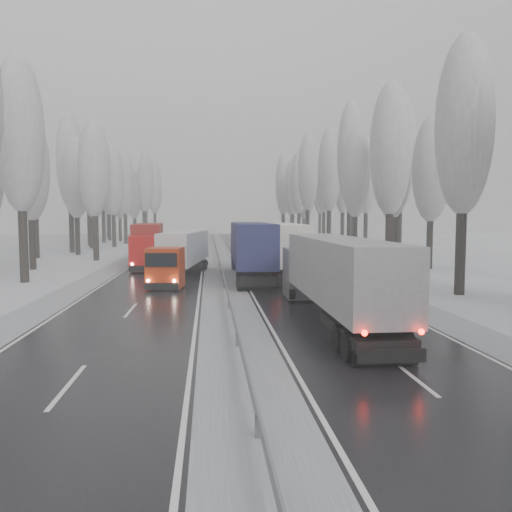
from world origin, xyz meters
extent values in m
plane|color=silver|center=(0.00, 0.00, 0.00)|extent=(260.00, 260.00, 0.00)
cube|color=black|center=(5.25, 30.00, 0.01)|extent=(7.50, 200.00, 0.03)
cube|color=black|center=(-5.25, 30.00, 0.01)|extent=(7.50, 200.00, 0.03)
cube|color=#ABAEB3|center=(0.00, 30.00, 0.02)|extent=(3.00, 200.00, 0.04)
cube|color=#ABAEB3|center=(10.20, 30.00, 0.02)|extent=(2.40, 200.00, 0.04)
cube|color=#ABAEB3|center=(-10.20, 30.00, 0.02)|extent=(2.40, 200.00, 0.04)
cube|color=slate|center=(0.00, 30.00, 0.60)|extent=(0.06, 200.00, 0.32)
cube|color=slate|center=(0.00, -4.00, 0.30)|extent=(0.12, 0.12, 0.60)
cube|color=slate|center=(0.00, 28.00, 0.30)|extent=(0.12, 0.12, 0.60)
cube|color=slate|center=(0.00, 60.00, 0.30)|extent=(0.12, 0.12, 0.60)
cylinder|color=black|center=(15.04, 15.67, 2.80)|extent=(0.68, 0.68, 5.60)
ellipsoid|color=gray|center=(15.04, 15.67, 10.80)|extent=(3.60, 3.60, 11.45)
cylinder|color=black|center=(14.51, 27.03, 2.81)|extent=(0.68, 0.68, 5.62)
ellipsoid|color=gray|center=(14.51, 27.03, 10.84)|extent=(3.60, 3.60, 11.48)
cylinder|color=black|center=(20.02, 31.03, 2.47)|extent=(0.64, 0.64, 4.94)
ellipsoid|color=gray|center=(20.02, 31.03, 9.53)|extent=(3.60, 3.60, 10.09)
cylinder|color=black|center=(17.90, 35.17, 2.66)|extent=(0.66, 0.66, 5.32)
ellipsoid|color=gray|center=(17.90, 35.17, 10.27)|extent=(3.60, 3.60, 10.88)
cylinder|color=black|center=(20.12, 39.17, 3.16)|extent=(0.72, 0.72, 6.31)
ellipsoid|color=gray|center=(20.12, 39.17, 12.17)|extent=(3.60, 3.60, 12.90)
cylinder|color=black|center=(17.02, 45.60, 2.69)|extent=(0.67, 0.67, 5.38)
ellipsoid|color=gray|center=(17.02, 45.60, 10.37)|extent=(3.60, 3.60, 10.98)
cylinder|color=black|center=(23.31, 49.60, 2.30)|extent=(0.62, 0.62, 4.59)
ellipsoid|color=gray|center=(23.31, 49.60, 8.86)|extent=(3.60, 3.60, 9.39)
cylinder|color=black|center=(17.90, 51.02, 3.47)|extent=(0.76, 0.76, 6.95)
ellipsoid|color=gray|center=(17.90, 51.02, 13.40)|extent=(3.60, 3.60, 14.19)
cylinder|color=black|center=(24.81, 55.02, 3.30)|extent=(0.74, 0.74, 6.59)
ellipsoid|color=gray|center=(24.81, 55.02, 12.71)|extent=(3.60, 3.60, 13.46)
cylinder|color=black|center=(17.56, 61.27, 3.18)|extent=(0.72, 0.72, 6.37)
ellipsoid|color=gray|center=(17.56, 61.27, 12.28)|extent=(3.60, 3.60, 13.01)
cylinder|color=black|center=(24.72, 65.27, 2.99)|extent=(0.70, 0.70, 5.97)
ellipsoid|color=gray|center=(24.72, 65.27, 11.52)|extent=(3.60, 3.60, 12.20)
cylinder|color=black|center=(16.34, 71.95, 3.33)|extent=(0.74, 0.74, 6.65)
ellipsoid|color=gray|center=(16.34, 71.95, 12.83)|extent=(3.60, 3.60, 13.59)
cylinder|color=black|center=(23.71, 75.95, 3.07)|extent=(0.71, 0.71, 6.14)
ellipsoid|color=gray|center=(23.71, 75.95, 11.84)|extent=(3.60, 3.60, 12.54)
cylinder|color=black|center=(16.56, 81.70, 3.03)|extent=(0.71, 0.71, 6.05)
ellipsoid|color=gray|center=(16.56, 81.70, 11.68)|extent=(3.60, 3.60, 12.37)
cylinder|color=black|center=(22.48, 85.70, 3.15)|extent=(0.72, 0.72, 6.30)
ellipsoid|color=gray|center=(22.48, 85.70, 12.15)|extent=(3.60, 3.60, 12.87)
cylinder|color=black|center=(16.63, 89.21, 2.94)|extent=(0.70, 0.70, 5.88)
ellipsoid|color=gray|center=(16.63, 89.21, 11.33)|extent=(3.60, 3.60, 12.00)
cylinder|color=black|center=(19.77, 93.21, 2.43)|extent=(0.64, 0.64, 4.86)
ellipsoid|color=gray|center=(19.77, 93.21, 9.37)|extent=(3.60, 3.60, 9.92)
cylinder|color=black|center=(15.73, 96.32, 2.99)|extent=(0.70, 0.70, 5.98)
ellipsoid|color=gray|center=(15.73, 96.32, 11.53)|extent=(3.60, 3.60, 12.21)
cylinder|color=black|center=(24.94, 100.32, 3.09)|extent=(0.71, 0.71, 6.19)
ellipsoid|color=gray|center=(24.94, 100.32, 11.93)|extent=(3.60, 3.60, 12.64)
cylinder|color=black|center=(17.04, 106.16, 3.43)|extent=(0.75, 0.75, 6.86)
ellipsoid|color=gray|center=(17.04, 106.16, 13.22)|extent=(3.60, 3.60, 14.01)
cylinder|color=black|center=(24.02, 110.16, 2.77)|extent=(0.68, 0.68, 5.55)
ellipsoid|color=gray|center=(24.02, 110.16, 10.70)|extent=(3.60, 3.60, 11.33)
cylinder|color=black|center=(18.73, 116.73, 3.05)|extent=(0.71, 0.71, 6.09)
ellipsoid|color=gray|center=(18.73, 116.73, 11.75)|extent=(3.60, 3.60, 12.45)
cylinder|color=black|center=(21.55, 120.73, 2.74)|extent=(0.67, 0.67, 5.49)
ellipsoid|color=gray|center=(21.55, 120.73, 10.58)|extent=(3.60, 3.60, 11.21)
cylinder|color=black|center=(-15.13, 24.57, 2.92)|extent=(0.69, 0.69, 5.83)
ellipsoid|color=gray|center=(-15.13, 24.57, 11.25)|extent=(3.60, 3.60, 11.92)
cylinder|color=black|center=(-17.75, 34.20, 2.52)|extent=(0.65, 0.65, 5.03)
ellipsoid|color=gray|center=(-17.75, 34.20, 9.70)|extent=(3.60, 3.60, 10.28)
cylinder|color=black|center=(-13.94, 43.73, 2.72)|extent=(0.67, 0.67, 5.44)
ellipsoid|color=gray|center=(-13.94, 43.73, 10.49)|extent=(3.60, 3.60, 11.11)
cylinder|color=black|center=(-21.85, 47.73, 2.86)|extent=(0.69, 0.69, 5.72)
ellipsoid|color=gray|center=(-21.85, 47.73, 11.04)|extent=(3.60, 3.60, 11.69)
cylinder|color=black|center=(-18.26, 52.71, 2.61)|extent=(0.66, 0.66, 5.23)
ellipsoid|color=gray|center=(-18.26, 52.71, 10.08)|extent=(3.60, 3.60, 10.68)
cylinder|color=black|center=(-20.05, 56.71, 3.30)|extent=(0.74, 0.74, 6.60)
ellipsoid|color=gray|center=(-20.05, 56.71, 12.74)|extent=(3.60, 3.60, 13.49)
cylinder|color=black|center=(-18.16, 62.35, 2.58)|extent=(0.65, 0.65, 5.16)
ellipsoid|color=gray|center=(-18.16, 62.35, 9.95)|extent=(3.60, 3.60, 10.54)
cylinder|color=black|center=(-19.54, 66.35, 2.90)|extent=(0.69, 0.69, 5.79)
ellipsoid|color=gray|center=(-19.54, 66.35, 11.18)|extent=(3.60, 3.60, 11.84)
cylinder|color=black|center=(-16.58, 69.11, 2.82)|extent=(0.68, 0.68, 5.64)
ellipsoid|color=gray|center=(-16.58, 69.11, 10.89)|extent=(3.60, 3.60, 11.53)
cylinder|color=black|center=(-21.42, 73.11, 3.28)|extent=(0.73, 0.73, 6.56)
ellipsoid|color=gray|center=(-21.42, 73.11, 12.65)|extent=(3.60, 3.60, 13.40)
cylinder|color=black|center=(-16.33, 79.19, 2.90)|extent=(0.69, 0.69, 5.79)
ellipsoid|color=gray|center=(-16.33, 79.19, 11.17)|extent=(3.60, 3.60, 11.84)
cylinder|color=black|center=(-21.09, 83.19, 3.32)|extent=(0.74, 0.74, 6.65)
ellipsoid|color=gray|center=(-21.09, 83.19, 12.82)|extent=(3.60, 3.60, 13.58)
cylinder|color=black|center=(-18.93, 88.54, 2.56)|extent=(0.65, 0.65, 5.12)
ellipsoid|color=gray|center=(-18.93, 88.54, 9.88)|extent=(3.60, 3.60, 10.46)
cylinder|color=black|center=(-21.82, 92.54, 2.92)|extent=(0.69, 0.69, 5.84)
ellipsoid|color=gray|center=(-21.82, 92.54, 11.26)|extent=(3.60, 3.60, 11.92)
cylinder|color=black|center=(-15.07, 99.33, 3.34)|extent=(0.74, 0.74, 6.67)
ellipsoid|color=gray|center=(-15.07, 99.33, 12.87)|extent=(3.60, 3.60, 13.63)
cylinder|color=black|center=(-24.20, 103.33, 3.15)|extent=(0.72, 0.72, 6.31)
ellipsoid|color=gray|center=(-24.20, 103.33, 12.16)|extent=(3.60, 3.60, 12.88)
cylinder|color=black|center=(-14.05, 108.72, 3.14)|extent=(0.72, 0.72, 6.29)
ellipsoid|color=gray|center=(-14.05, 108.72, 12.12)|extent=(3.60, 3.60, 12.84)
cylinder|color=black|center=(-19.66, 112.72, 2.43)|extent=(0.64, 0.64, 4.86)
ellipsoid|color=gray|center=(-19.66, 112.72, 9.36)|extent=(3.60, 3.60, 9.92)
cylinder|color=black|center=(-17.56, 115.31, 3.31)|extent=(0.74, 0.74, 6.63)
ellipsoid|color=gray|center=(-17.56, 115.31, 12.78)|extent=(3.60, 3.60, 13.54)
cylinder|color=black|center=(-20.33, 119.31, 2.89)|extent=(0.69, 0.69, 5.79)
ellipsoid|color=gray|center=(-20.33, 119.31, 11.16)|extent=(3.60, 3.60, 11.82)
cube|color=#54555A|center=(4.79, 14.66, 1.63)|extent=(2.47, 2.57, 2.96)
cube|color=black|center=(4.79, 15.89, 2.32)|extent=(2.27, 0.10, 0.99)
cube|color=black|center=(4.79, 15.99, 0.44)|extent=(2.47, 0.15, 0.49)
cube|color=slate|center=(4.78, 6.96, 2.66)|extent=(2.52, 12.83, 2.76)
cube|color=black|center=(4.78, 0.50, 0.54)|extent=(2.27, 0.12, 0.44)
cube|color=black|center=(4.78, 3.41, 0.74)|extent=(2.17, 5.43, 0.44)
cube|color=black|center=(4.78, 1.04, 0.35)|extent=(2.27, 0.06, 0.59)
cylinder|color=black|center=(3.75, 13.87, 0.51)|extent=(0.35, 1.03, 1.03)
cylinder|color=black|center=(5.82, 13.87, 0.51)|extent=(0.35, 1.03, 1.03)
cylinder|color=black|center=(3.75, 3.01, 0.51)|extent=(0.35, 1.03, 1.03)
cylinder|color=black|center=(5.82, 3.01, 0.51)|extent=(0.35, 1.03, 1.03)
cylinder|color=black|center=(3.75, 1.73, 0.51)|extent=(0.35, 1.03, 1.03)
cylinder|color=black|center=(5.82, 1.73, 0.51)|extent=(0.35, 1.03, 1.03)
sphere|color=#FF0C05|center=(3.84, 0.43, 1.33)|extent=(0.20, 0.20, 0.20)
sphere|color=#FF0C05|center=(5.72, 0.43, 1.33)|extent=(0.20, 0.20, 0.20)
sphere|color=white|center=(3.85, 16.02, 0.84)|extent=(0.22, 0.22, 0.22)
sphere|color=white|center=(5.73, 16.02, 0.84)|extent=(0.22, 0.22, 0.22)
cube|color=#1C2647|center=(2.43, 32.78, 1.82)|extent=(2.81, 2.91, 3.30)
cube|color=black|center=(2.46, 34.16, 2.59)|extent=(2.54, 0.16, 1.10)
cube|color=black|center=(2.46, 34.27, 0.50)|extent=(2.76, 0.22, 0.55)
cube|color=#16183D|center=(2.28, 24.19, 2.97)|extent=(3.07, 14.37, 3.08)
cube|color=black|center=(2.14, 16.98, 0.61)|extent=(2.54, 0.18, 0.50)
cube|color=black|center=(2.20, 20.22, 0.83)|extent=(2.53, 6.10, 0.50)
cube|color=black|center=(2.15, 17.58, 0.39)|extent=(2.53, 0.11, 0.66)
cylinder|color=black|center=(1.26, 31.92, 0.57)|extent=(0.41, 1.15, 1.15)
cylinder|color=black|center=(3.57, 31.88, 0.57)|extent=(0.41, 1.15, 1.15)
cylinder|color=black|center=(1.04, 19.81, 0.57)|extent=(0.41, 1.15, 1.15)
cylinder|color=black|center=(3.35, 19.76, 0.57)|extent=(0.41, 1.15, 1.15)
cylinder|color=black|center=(1.01, 18.37, 0.57)|extent=(0.41, 1.15, 1.15)
cylinder|color=black|center=(3.32, 18.33, 0.57)|extent=(0.41, 1.15, 1.15)
sphere|color=#FF0C05|center=(1.09, 16.92, 1.49)|extent=(0.22, 0.22, 0.22)
sphere|color=#FF0C05|center=(3.19, 16.88, 1.49)|extent=(0.22, 0.22, 0.22)
sphere|color=white|center=(1.42, 34.32, 0.94)|extent=(0.24, 0.24, 0.24)
sphere|color=white|center=(3.51, 34.28, 0.94)|extent=(0.24, 0.24, 0.24)
cube|color=#A19D8F|center=(5.45, 33.96, 1.78)|extent=(2.84, 2.95, 3.24)
cube|color=black|center=(5.52, 35.30, 2.54)|extent=(2.49, 0.24, 1.08)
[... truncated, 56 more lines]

